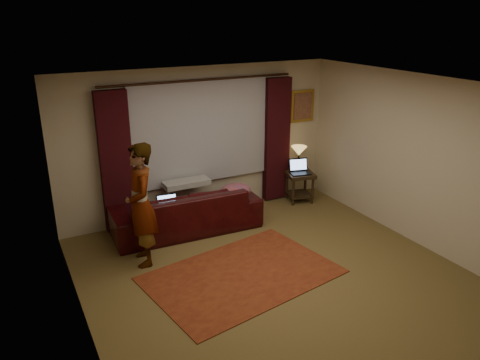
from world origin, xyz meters
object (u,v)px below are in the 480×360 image
end_table (299,187)px  tiffany_lamp (299,158)px  sofa (185,203)px  person (141,205)px  laptop_sofa (168,204)px  laptop_table (300,167)px

end_table → tiffany_lamp: bearing=71.1°
sofa → person: (-0.92, -0.71, 0.40)m
laptop_sofa → end_table: size_ratio=0.63×
sofa → laptop_table: sofa is taller
person → laptop_sofa: bearing=138.8°
sofa → person: size_ratio=1.36×
sofa → person: person is taller
sofa → laptop_sofa: sofa is taller
sofa → end_table: bearing=-173.2°
tiffany_lamp → person: 3.51m
sofa → person: 1.23m
laptop_sofa → laptop_table: 2.74m
laptop_table → sofa: bearing=-162.3°
end_table → tiffany_lamp: tiffany_lamp is taller
laptop_sofa → tiffany_lamp: 2.85m
laptop_sofa → laptop_table: (2.72, 0.34, 0.09)m
laptop_table → person: bearing=-151.1°
sofa → laptop_sofa: size_ratio=6.77×
end_table → tiffany_lamp: (0.05, 0.14, 0.52)m
tiffany_lamp → laptop_table: bearing=-113.1°
person → tiffany_lamp: bearing=114.1°
end_table → laptop_table: bearing=-123.8°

